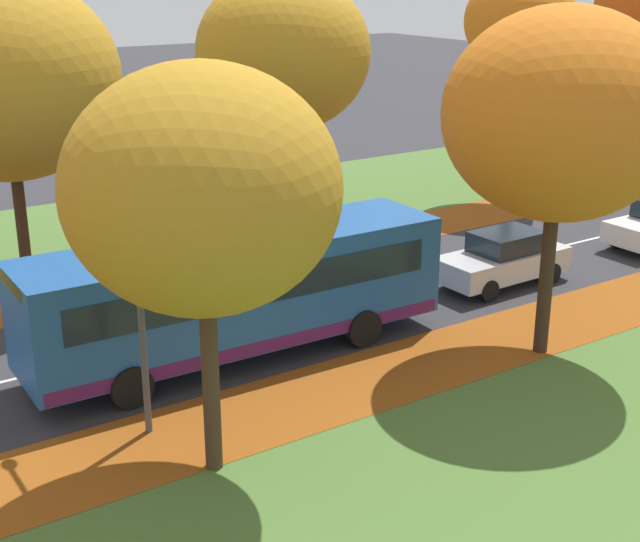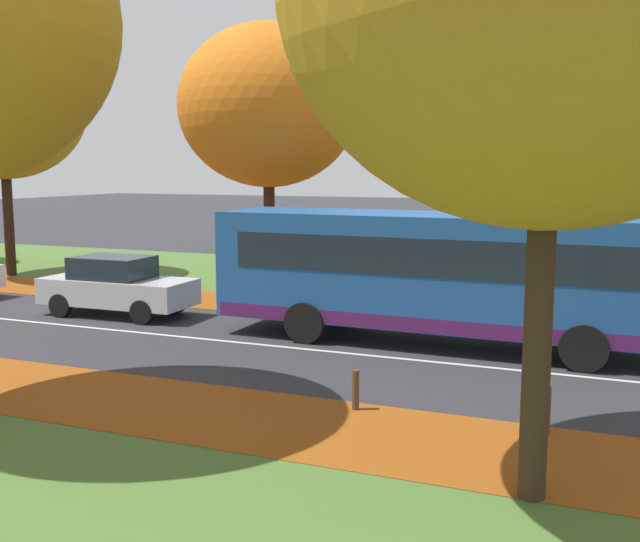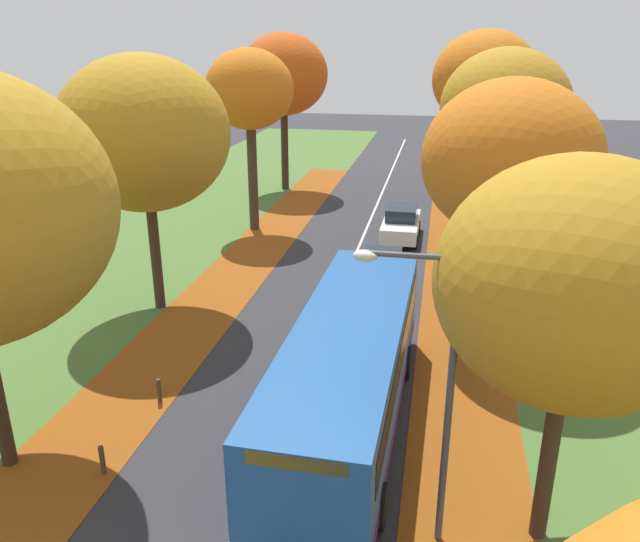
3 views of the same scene
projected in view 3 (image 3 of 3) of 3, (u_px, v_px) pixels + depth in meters
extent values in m
cube|color=#476B2D|center=(116.00, 280.00, 25.55)|extent=(12.00, 90.00, 0.01)
cube|color=#8C4714|center=(158.00, 360.00, 19.21)|extent=(2.80, 60.00, 0.00)
cube|color=#476B2D|center=(591.00, 316.00, 22.26)|extent=(12.00, 90.00, 0.01)
cube|color=#8C4714|center=(463.00, 390.00, 17.57)|extent=(2.80, 60.00, 0.00)
cube|color=silver|center=(337.00, 297.00, 23.91)|extent=(0.12, 80.00, 0.01)
cylinder|color=#422D1E|center=(156.00, 254.00, 22.33)|extent=(0.37, 0.37, 4.14)
ellipsoid|color=#B27F1E|center=(144.00, 134.00, 20.84)|extent=(5.78, 5.78, 5.21)
cylinder|color=#422D1E|center=(253.00, 177.00, 31.47)|extent=(0.49, 0.49, 5.39)
ellipsoid|color=orange|center=(249.00, 89.00, 29.96)|extent=(4.27, 4.27, 3.84)
cylinder|color=#382619|center=(285.00, 150.00, 40.03)|extent=(0.46, 0.46, 5.12)
ellipsoid|color=#C64C14|center=(283.00, 74.00, 38.40)|extent=(5.50, 5.50, 4.95)
cylinder|color=#422D1E|center=(548.00, 459.00, 11.87)|extent=(0.33, 0.33, 3.62)
ellipsoid|color=#B27F1E|center=(576.00, 282.00, 10.59)|extent=(4.85, 4.85, 4.36)
cylinder|color=#382619|center=(498.00, 280.00, 20.32)|extent=(0.34, 0.34, 3.82)
ellipsoid|color=orange|center=(511.00, 160.00, 18.93)|extent=(5.41, 5.41, 4.87)
cylinder|color=black|center=(496.00, 198.00, 30.34)|extent=(0.36, 0.36, 4.03)
ellipsoid|color=#B27F1E|center=(505.00, 108.00, 28.84)|extent=(5.99, 5.99, 5.39)
cylinder|color=#422D1E|center=(478.00, 158.00, 38.23)|extent=(0.43, 0.43, 4.76)
ellipsoid|color=orange|center=(485.00, 78.00, 36.58)|extent=(6.13, 6.13, 5.52)
cylinder|color=#4C3823|center=(102.00, 460.00, 14.10)|extent=(0.12, 0.12, 0.73)
cylinder|color=#4C3823|center=(159.00, 390.00, 16.93)|extent=(0.12, 0.12, 0.69)
cylinder|color=#47474C|center=(449.00, 409.00, 11.34)|extent=(0.14, 0.14, 6.00)
cylinder|color=#47474C|center=(413.00, 256.00, 10.46)|extent=(1.60, 0.10, 0.10)
ellipsoid|color=silver|center=(365.00, 256.00, 10.62)|extent=(0.44, 0.28, 0.20)
cube|color=#1E5199|center=(349.00, 367.00, 15.32)|extent=(2.74, 10.46, 2.50)
cube|color=#19232D|center=(297.00, 497.00, 10.50)|extent=(2.30, 0.15, 1.30)
cube|color=#19232D|center=(349.00, 353.00, 15.18)|extent=(2.75, 9.21, 0.80)
cube|color=#4C1951|center=(348.00, 405.00, 15.70)|extent=(2.76, 10.25, 0.32)
cube|color=yellow|center=(296.00, 462.00, 10.22)|extent=(1.75, 0.12, 0.28)
cylinder|color=black|center=(378.00, 506.00, 12.57)|extent=(0.32, 0.97, 0.96)
cylinder|color=black|center=(266.00, 489.00, 13.05)|extent=(0.32, 0.97, 0.96)
cylinder|color=black|center=(405.00, 362.00, 18.14)|extent=(0.32, 0.97, 0.96)
cylinder|color=black|center=(325.00, 354.00, 18.61)|extent=(0.32, 0.97, 0.96)
cube|color=#B7BABF|center=(381.00, 278.00, 23.90)|extent=(1.78, 4.23, 0.70)
cube|color=#19232D|center=(382.00, 261.00, 23.81)|extent=(1.48, 2.04, 0.60)
cylinder|color=black|center=(399.00, 301.00, 22.69)|extent=(0.23, 0.64, 0.64)
cylinder|color=black|center=(356.00, 298.00, 22.95)|extent=(0.23, 0.64, 0.64)
cylinder|color=black|center=(403.00, 276.00, 25.09)|extent=(0.23, 0.64, 0.64)
cylinder|color=black|center=(364.00, 274.00, 25.35)|extent=(0.23, 0.64, 0.64)
cube|color=silver|center=(401.00, 226.00, 30.47)|extent=(1.71, 4.20, 0.70)
cube|color=#19232D|center=(402.00, 213.00, 30.38)|extent=(1.45, 2.02, 0.60)
cylinder|color=black|center=(415.00, 242.00, 29.25)|extent=(0.22, 0.64, 0.64)
cylinder|color=black|center=(382.00, 240.00, 29.54)|extent=(0.22, 0.64, 0.64)
cylinder|color=black|center=(418.00, 227.00, 31.64)|extent=(0.22, 0.64, 0.64)
cylinder|color=black|center=(387.00, 225.00, 31.93)|extent=(0.22, 0.64, 0.64)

